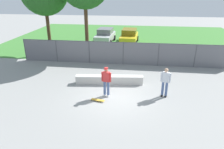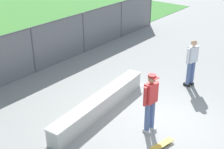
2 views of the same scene
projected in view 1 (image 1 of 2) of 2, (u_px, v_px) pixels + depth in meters
The scene contains 9 objects.
ground_plane at pixel (115, 97), 12.57m from camera, with size 80.00×80.00×0.00m, color gray.
grass_strip at pixel (129, 38), 27.49m from camera, with size 29.62×20.00×0.02m, color #3D7A33.
concrete_ledge at pixel (109, 80), 14.28m from camera, with size 4.62×0.92×0.58m.
skateboarder at pixel (106, 81), 12.32m from camera, with size 0.60×0.34×1.84m.
skateboard at pixel (98, 100), 12.11m from camera, with size 0.82×0.36×0.09m.
chainlink_fence at pixel (123, 52), 17.65m from camera, with size 17.69×0.07×1.94m.
car_silver at pixel (105, 35), 25.05m from camera, with size 2.21×4.30×1.66m.
car_yellow at pixel (129, 36), 24.65m from camera, with size 2.21×4.30×1.66m.
bystander at pixel (165, 81), 12.28m from camera, with size 0.58×0.35×1.82m.
Camera 1 is at (1.23, -11.03, 6.06)m, focal length 33.57 mm.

